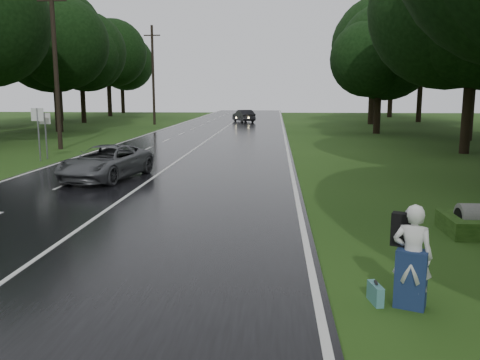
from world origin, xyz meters
name	(u,v)px	position (x,y,z in m)	size (l,w,h in m)	color
ground	(52,249)	(0.00, 0.00, 0.00)	(160.00, 160.00, 0.00)	#274815
road	(194,150)	(0.00, 20.00, 0.02)	(12.00, 140.00, 0.04)	black
lane_center	(194,150)	(0.00, 20.00, 0.04)	(0.12, 140.00, 0.01)	silver
grey_car	(106,162)	(-1.85, 9.22, 0.72)	(2.26, 4.90, 1.36)	#4D4F52
far_car	(244,116)	(1.19, 49.89, 0.77)	(1.54, 4.42, 1.46)	black
hitchhiker	(411,260)	(7.31, -2.58, 0.82)	(0.75, 0.73, 1.76)	silver
suitcase	(375,294)	(6.78, -2.47, 0.17)	(0.14, 0.47, 0.33)	teal
utility_pole_mid	(61,149)	(-8.50, 20.01, 0.00)	(1.80, 0.28, 10.01)	black
utility_pole_far	(155,124)	(-8.50, 44.92, 0.00)	(1.80, 0.28, 10.74)	black
road_sign_a	(41,161)	(-7.20, 14.52, 0.00)	(0.66, 0.10, 2.74)	white
road_sign_b	(48,159)	(-7.20, 15.33, 0.00)	(0.59, 0.10, 2.46)	white
tree_left_e	(60,132)	(-14.71, 34.07, 0.00)	(9.08, 9.08, 14.19)	black
tree_left_f	(84,123)	(-17.61, 47.54, 0.00)	(9.16, 9.16, 14.31)	black
tree_right_d	(464,153)	(16.12, 19.48, 0.00)	(9.33, 9.33, 14.58)	black
tree_right_e	(376,134)	(13.84, 33.91, 0.00)	(7.48, 7.48, 11.69)	black
tree_right_f	(371,124)	(15.80, 47.33, 0.00)	(9.92, 9.92, 15.51)	black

